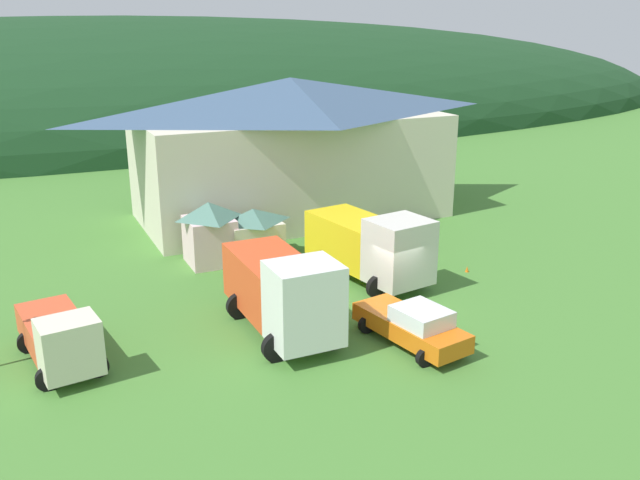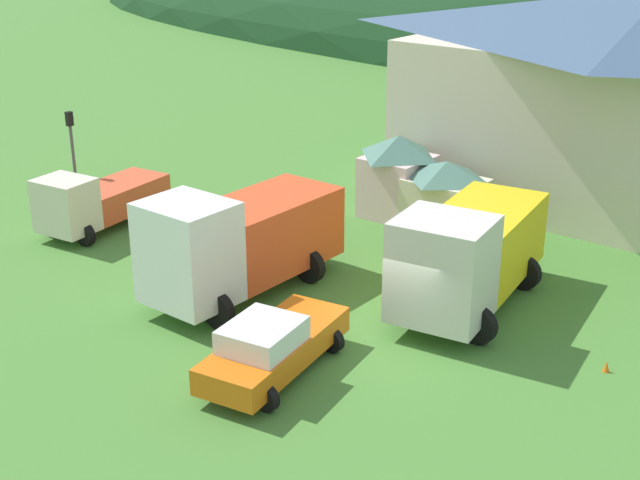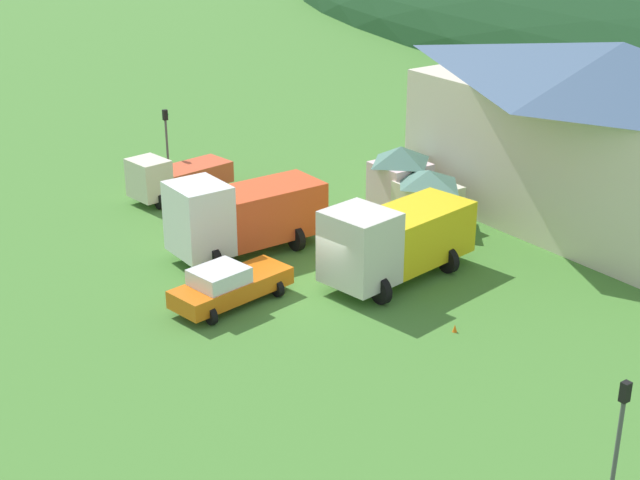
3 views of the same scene
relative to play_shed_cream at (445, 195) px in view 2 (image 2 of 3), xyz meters
name	(u,v)px [view 2 (image 2 of 3)]	position (x,y,z in m)	size (l,w,h in m)	color
ground_plane	(395,342)	(3.61, -8.54, -1.37)	(200.00, 200.00, 0.00)	#477F33
play_shed_cream	(445,195)	(0.00, 0.00, 0.00)	(2.95, 2.41, 2.66)	beige
play_shed_pink	(398,175)	(-2.27, 0.20, 0.29)	(2.47, 2.61, 3.22)	beige
light_truck_cream	(96,200)	(-10.17, -8.12, -0.24)	(2.88, 5.57, 2.34)	beige
heavy_rig_white	(238,240)	(-1.98, -9.00, 0.47)	(3.34, 6.88, 3.59)	white
flatbed_truck_yellow	(468,252)	(3.97, -5.37, 0.43)	(4.01, 7.29, 3.47)	silver
service_pickup_orange	(272,346)	(2.10, -12.01, -0.55)	(2.79, 5.17, 1.66)	orange
traffic_light_west	(73,150)	(-12.60, -7.20, 1.08)	(0.20, 0.32, 3.97)	#4C4C51
traffic_cone_near_pickup	(606,372)	(8.83, -6.43, -1.37)	(0.36, 0.36, 0.58)	orange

